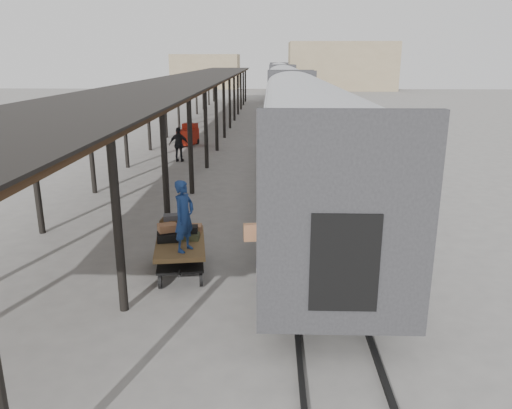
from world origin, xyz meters
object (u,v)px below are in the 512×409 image
Objects in this scene: porter at (184,216)px; pedestrian at (179,145)px; baggage_cart at (181,248)px; luggage_tug at (188,136)px.

porter is 15.39m from pedestrian.
pedestrian is (-2.60, 14.45, 0.28)m from baggage_cart.
porter reaches higher than pedestrian.
baggage_cart is at bearing 47.74° from porter.
pedestrian is (-2.85, 15.10, -0.82)m from porter.
porter reaches higher than baggage_cart.
porter is 0.96× the size of pedestrian.
porter reaches higher than luggage_tug.
baggage_cart is at bearing -67.37° from luggage_tug.
baggage_cart is 1.38× the size of pedestrian.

